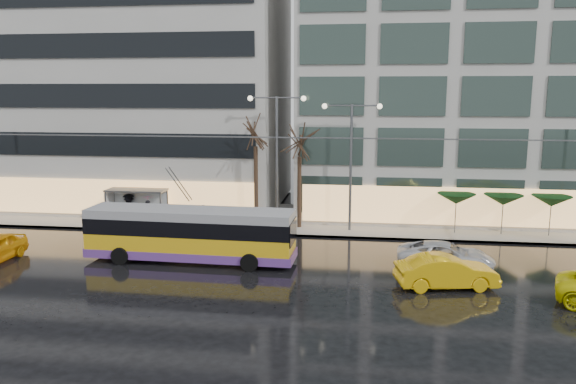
# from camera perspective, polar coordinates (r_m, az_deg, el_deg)

# --- Properties ---
(ground) EXTENTS (140.00, 140.00, 0.00)m
(ground) POSITION_cam_1_polar(r_m,az_deg,el_deg) (29.35, -8.27, -8.76)
(ground) COLOR black
(ground) RESTS_ON ground
(sidewalk) EXTENTS (80.00, 10.00, 0.15)m
(sidewalk) POSITION_cam_1_polar(r_m,az_deg,el_deg) (42.13, -0.45, -2.68)
(sidewalk) COLOR gray
(sidewalk) RESTS_ON ground
(kerb) EXTENTS (80.00, 0.10, 0.15)m
(kerb) POSITION_cam_1_polar(r_m,az_deg,el_deg) (37.37, -1.52, -4.37)
(kerb) COLOR slate
(kerb) RESTS_ON ground
(building_left) EXTENTS (34.00, 14.00, 22.00)m
(building_left) POSITION_cam_1_polar(r_m,az_deg,el_deg) (51.50, -20.29, 11.46)
(building_left) COLOR #A9A7A1
(building_left) RESTS_ON sidewalk
(building_right) EXTENTS (32.00, 14.00, 25.00)m
(building_right) POSITION_cam_1_polar(r_m,az_deg,el_deg) (47.11, 22.02, 13.35)
(building_right) COLOR #A9A7A1
(building_right) RESTS_ON sidewalk
(trolleybus) EXTENTS (11.81, 4.74, 5.44)m
(trolleybus) POSITION_cam_1_polar(r_m,az_deg,el_deg) (32.05, -9.89, -4.42)
(trolleybus) COLOR gold
(trolleybus) RESTS_ON ground
(catenary) EXTENTS (42.24, 5.12, 7.00)m
(catenary) POSITION_cam_1_polar(r_m,az_deg,el_deg) (35.63, -3.42, 1.76)
(catenary) COLOR #595B60
(catenary) RESTS_ON ground
(bus_shelter) EXTENTS (4.20, 1.60, 2.51)m
(bus_shelter) POSITION_cam_1_polar(r_m,az_deg,el_deg) (41.38, -15.50, -0.63)
(bus_shelter) COLOR #595B60
(bus_shelter) RESTS_ON sidewalk
(street_lamp_near) EXTENTS (3.96, 0.36, 9.03)m
(street_lamp_near) POSITION_cam_1_polar(r_m,az_deg,el_deg) (38.05, -1.14, 4.95)
(street_lamp_near) COLOR #595B60
(street_lamp_near) RESTS_ON sidewalk
(street_lamp_far) EXTENTS (3.96, 0.36, 8.53)m
(street_lamp_far) POSITION_cam_1_polar(r_m,az_deg,el_deg) (37.65, 6.43, 4.41)
(street_lamp_far) COLOR #595B60
(street_lamp_far) RESTS_ON sidewalk
(tree_a) EXTENTS (3.20, 3.20, 8.40)m
(tree_a) POSITION_cam_1_polar(r_m,az_deg,el_deg) (38.42, -3.32, 6.63)
(tree_a) COLOR black
(tree_a) RESTS_ON sidewalk
(tree_b) EXTENTS (3.20, 3.20, 7.70)m
(tree_b) POSITION_cam_1_polar(r_m,az_deg,el_deg) (38.22, 1.19, 5.59)
(tree_b) COLOR black
(tree_b) RESTS_ON sidewalk
(parasol_a) EXTENTS (2.50, 2.50, 2.65)m
(parasol_a) POSITION_cam_1_polar(r_m,az_deg,el_deg) (38.80, 16.73, -0.67)
(parasol_a) COLOR #595B60
(parasol_a) RESTS_ON sidewalk
(parasol_b) EXTENTS (2.50, 2.50, 2.65)m
(parasol_b) POSITION_cam_1_polar(r_m,az_deg,el_deg) (39.40, 21.04, -0.76)
(parasol_b) COLOR #595B60
(parasol_b) RESTS_ON sidewalk
(parasol_c) EXTENTS (2.50, 2.50, 2.65)m
(parasol_c) POSITION_cam_1_polar(r_m,az_deg,el_deg) (40.20, 25.20, -0.85)
(parasol_c) COLOR #595B60
(parasol_c) RESTS_ON sidewalk
(taxi_b) EXTENTS (5.13, 2.60, 1.61)m
(taxi_b) POSITION_cam_1_polar(r_m,az_deg,el_deg) (28.70, 15.78, -7.80)
(taxi_b) COLOR #E9B00C
(taxi_b) RESTS_ON ground
(sedan_silver) EXTENTS (5.38, 2.88, 1.44)m
(sedan_silver) POSITION_cam_1_polar(r_m,az_deg,el_deg) (31.67, 15.71, -6.25)
(sedan_silver) COLOR silver
(sedan_silver) RESTS_ON ground
(pedestrian_a) EXTENTS (1.26, 1.27, 2.19)m
(pedestrian_a) POSITION_cam_1_polar(r_m,az_deg,el_deg) (40.16, -14.01, -1.46)
(pedestrian_a) COLOR black
(pedestrian_a) RESTS_ON sidewalk
(pedestrian_b) EXTENTS (0.87, 0.77, 1.50)m
(pedestrian_b) POSITION_cam_1_polar(r_m,az_deg,el_deg) (39.78, -8.64, -2.36)
(pedestrian_b) COLOR black
(pedestrian_b) RESTS_ON sidewalk
(pedestrian_c) EXTENTS (1.45, 1.28, 2.11)m
(pedestrian_c) POSITION_cam_1_polar(r_m,az_deg,el_deg) (41.94, -15.84, -1.44)
(pedestrian_c) COLOR black
(pedestrian_c) RESTS_ON sidewalk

